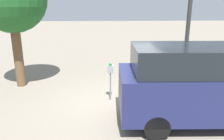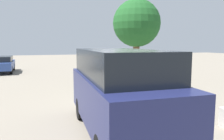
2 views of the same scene
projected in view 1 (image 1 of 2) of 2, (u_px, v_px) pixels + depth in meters
ground_plane at (117, 105)px, 7.14m from camera, size 80.00×80.00×0.00m
parking_meter_near at (110, 73)px, 7.26m from camera, size 0.20×0.12×1.32m
lamp_post at (187, 38)px, 8.50m from camera, size 0.44×0.44×5.94m
parked_van at (203, 83)px, 5.81m from camera, size 4.55×2.00×2.15m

